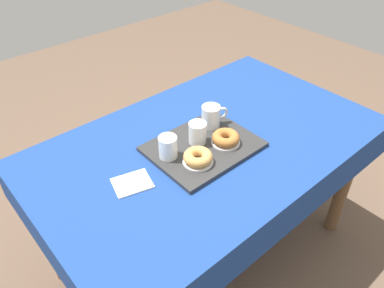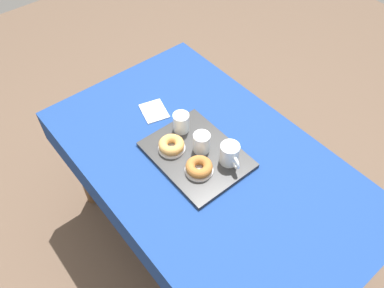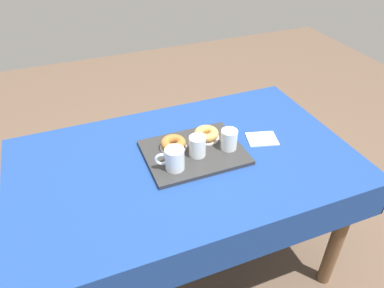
# 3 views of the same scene
# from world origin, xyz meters

# --- Properties ---
(ground_plane) EXTENTS (6.00, 6.00, 0.00)m
(ground_plane) POSITION_xyz_m (0.00, 0.00, 0.00)
(ground_plane) COLOR brown
(dining_table) EXTENTS (1.45, 0.88, 0.72)m
(dining_table) POSITION_xyz_m (0.00, 0.00, 0.64)
(dining_table) COLOR navy
(dining_table) RESTS_ON ground
(serving_tray) EXTENTS (0.42, 0.33, 0.02)m
(serving_tray) POSITION_xyz_m (-0.05, -0.02, 0.73)
(serving_tray) COLOR #2D2D2D
(serving_tray) RESTS_ON dining_table
(tea_mug_left) EXTENTS (0.12, 0.08, 0.09)m
(tea_mug_left) POSITION_xyz_m (0.06, 0.06, 0.78)
(tea_mug_left) COLOR white
(tea_mug_left) RESTS_ON serving_tray
(water_glass_near) EXTENTS (0.07, 0.07, 0.09)m
(water_glass_near) POSITION_xyz_m (-0.06, 0.01, 0.78)
(water_glass_near) COLOR white
(water_glass_near) RESTS_ON serving_tray
(water_glass_far) EXTENTS (0.07, 0.07, 0.09)m
(water_glass_far) POSITION_xyz_m (-0.20, 0.01, 0.78)
(water_glass_far) COLOR white
(water_glass_far) RESTS_ON serving_tray
(donut_plate_left) EXTENTS (0.12, 0.12, 0.01)m
(donut_plate_left) POSITION_xyz_m (0.02, -0.07, 0.74)
(donut_plate_left) COLOR silver
(donut_plate_left) RESTS_ON serving_tray
(sugar_donut_left) EXTENTS (0.11, 0.11, 0.04)m
(sugar_donut_left) POSITION_xyz_m (0.02, -0.07, 0.77)
(sugar_donut_left) COLOR #A3662D
(sugar_donut_left) RESTS_ON donut_plate_left
(donut_plate_right) EXTENTS (0.12, 0.12, 0.01)m
(donut_plate_right) POSITION_xyz_m (-0.14, -0.09, 0.74)
(donut_plate_right) COLOR silver
(donut_plate_right) RESTS_ON serving_tray
(sugar_donut_right) EXTENTS (0.11, 0.11, 0.04)m
(sugar_donut_right) POSITION_xyz_m (-0.14, -0.09, 0.77)
(sugar_donut_right) COLOR tan
(sugar_donut_right) RESTS_ON donut_plate_right
(paper_napkin) EXTENTS (0.16, 0.14, 0.01)m
(paper_napkin) POSITION_xyz_m (-0.38, -0.01, 0.73)
(paper_napkin) COLOR white
(paper_napkin) RESTS_ON dining_table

